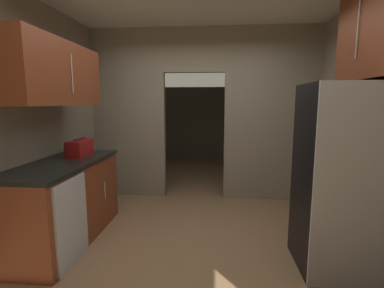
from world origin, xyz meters
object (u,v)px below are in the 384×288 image
(book_stack, at_px, (91,149))
(boombox, at_px, (80,148))
(dishwasher, at_px, (72,222))
(refrigerator, at_px, (347,179))

(book_stack, bearing_deg, boombox, -86.52)
(book_stack, bearing_deg, dishwasher, -74.48)
(dishwasher, bearing_deg, boombox, 110.16)
(refrigerator, height_order, boombox, refrigerator)
(dishwasher, distance_m, boombox, 1.05)
(boombox, bearing_deg, refrigerator, -12.66)
(refrigerator, bearing_deg, dishwasher, -176.29)
(refrigerator, xyz_separation_m, boombox, (-2.89, 0.65, 0.15))
(refrigerator, distance_m, book_stack, 3.08)
(refrigerator, height_order, book_stack, refrigerator)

